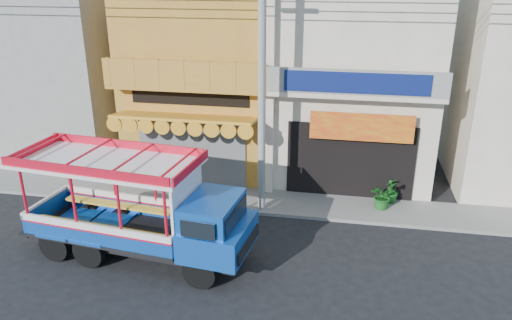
{
  "coord_description": "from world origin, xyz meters",
  "views": [
    {
      "loc": [
        1.68,
        -12.32,
        8.19
      ],
      "look_at": [
        -1.05,
        2.5,
        2.28
      ],
      "focal_mm": 35.0,
      "sensor_mm": 36.0,
      "label": 1
    }
  ],
  "objects_px": {
    "potted_plant_c": "(391,190)",
    "songthaew_truck": "(152,212)",
    "green_sign": "(167,179)",
    "potted_plant_a": "(382,196)",
    "utility_pole": "(267,71)"
  },
  "relations": [
    {
      "from": "songthaew_truck",
      "to": "green_sign",
      "type": "height_order",
      "value": "songthaew_truck"
    },
    {
      "from": "songthaew_truck",
      "to": "potted_plant_c",
      "type": "xyz_separation_m",
      "value": [
        7.12,
        4.95,
        -0.98
      ]
    },
    {
      "from": "songthaew_truck",
      "to": "utility_pole",
      "type": "bearing_deg",
      "value": 52.33
    },
    {
      "from": "green_sign",
      "to": "potted_plant_c",
      "type": "distance_m",
      "value": 8.4
    },
    {
      "from": "potted_plant_a",
      "to": "green_sign",
      "type": "bearing_deg",
      "value": 122.08
    },
    {
      "from": "songthaew_truck",
      "to": "green_sign",
      "type": "distance_m",
      "value": 4.87
    },
    {
      "from": "potted_plant_a",
      "to": "potted_plant_c",
      "type": "height_order",
      "value": "potted_plant_a"
    },
    {
      "from": "potted_plant_a",
      "to": "potted_plant_c",
      "type": "bearing_deg",
      "value": 1.87
    },
    {
      "from": "potted_plant_c",
      "to": "utility_pole",
      "type": "bearing_deg",
      "value": -34.95
    },
    {
      "from": "utility_pole",
      "to": "green_sign",
      "type": "height_order",
      "value": "utility_pole"
    },
    {
      "from": "songthaew_truck",
      "to": "potted_plant_a",
      "type": "bearing_deg",
      "value": 32.93
    },
    {
      "from": "songthaew_truck",
      "to": "green_sign",
      "type": "relative_size",
      "value": 7.38
    },
    {
      "from": "green_sign",
      "to": "potted_plant_a",
      "type": "relative_size",
      "value": 1.01
    },
    {
      "from": "potted_plant_c",
      "to": "songthaew_truck",
      "type": "bearing_deg",
      "value": -17.87
    },
    {
      "from": "green_sign",
      "to": "potted_plant_c",
      "type": "xyz_separation_m",
      "value": [
        8.39,
        0.36,
        0.05
      ]
    }
  ]
}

